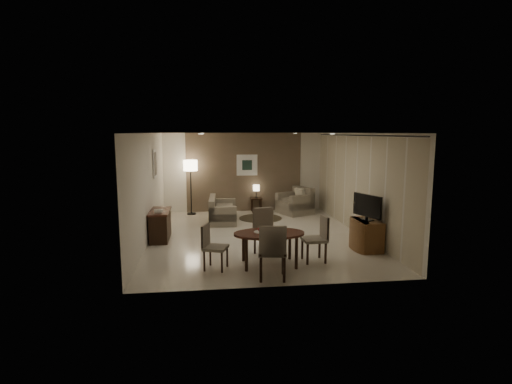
{
  "coord_description": "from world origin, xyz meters",
  "views": [
    {
      "loc": [
        -1.31,
        -10.17,
        2.72
      ],
      "look_at": [
        0.0,
        0.2,
        1.15
      ],
      "focal_mm": 28.0,
      "sensor_mm": 36.0,
      "label": 1
    }
  ],
  "objects": [
    {
      "name": "fruit_apple",
      "position": [
        -0.23,
        -2.27,
        0.75
      ],
      "size": [
        0.09,
        0.09,
        0.09
      ],
      "primitive_type": "sphere",
      "color": "#B1141C",
      "rests_on": "plate_a"
    },
    {
      "name": "plate_b",
      "position": [
        0.17,
        -2.37,
        0.69
      ],
      "size": [
        0.26,
        0.26,
        0.02
      ],
      "primitive_type": "cylinder",
      "color": "white",
      "rests_on": "dining_table"
    },
    {
      "name": "armchair",
      "position": [
        1.63,
        2.77,
        0.44
      ],
      "size": [
        1.26,
        1.28,
        0.87
      ],
      "primitive_type": null,
      "rotation": [
        0.0,
        0.0,
        -1.14
      ],
      "color": "gray",
      "rests_on": "floor"
    },
    {
      "name": "downlight_fr",
      "position": [
        1.4,
        1.8,
        2.69
      ],
      "size": [
        0.1,
        0.1,
        0.01
      ],
      "primitive_type": "cylinder",
      "color": "white",
      "rests_on": "ceiling"
    },
    {
      "name": "napkin",
      "position": [
        0.17,
        -2.37,
        0.72
      ],
      "size": [
        0.12,
        0.08,
        0.03
      ],
      "primitive_type": "cube",
      "color": "white",
      "rests_on": "plate_b"
    },
    {
      "name": "art_left_frame",
      "position": [
        -2.72,
        1.2,
        1.85
      ],
      "size": [
        0.03,
        0.6,
        0.8
      ],
      "primitive_type": "cube",
      "color": "silver",
      "rests_on": "wall_left"
    },
    {
      "name": "art_back_canvas",
      "position": [
        0.1,
        3.44,
        1.6
      ],
      "size": [
        0.34,
        0.01,
        0.34
      ],
      "primitive_type": "cube",
      "color": "#1C3327",
      "rests_on": "wall_back"
    },
    {
      "name": "flat_tv",
      "position": [
        2.38,
        -1.5,
        1.02
      ],
      "size": [
        0.36,
        0.85,
        0.6
      ],
      "primitive_type": null,
      "rotation": [
        0.0,
        0.0,
        0.35
      ],
      "color": "black",
      "rests_on": "tv_cabinet"
    },
    {
      "name": "taupe_accent",
      "position": [
        0.0,
        3.48,
        1.35
      ],
      "size": [
        3.96,
        0.03,
        2.7
      ],
      "primitive_type": "cube",
      "color": "brown",
      "rests_on": "wall_back"
    },
    {
      "name": "art_back_frame",
      "position": [
        0.1,
        3.46,
        1.6
      ],
      "size": [
        0.72,
        0.03,
        0.72
      ],
      "primitive_type": "cube",
      "color": "silver",
      "rests_on": "wall_back"
    },
    {
      "name": "downlight_nl",
      "position": [
        -1.4,
        -1.8,
        2.69
      ],
      "size": [
        0.1,
        0.1,
        0.01
      ],
      "primitive_type": "cylinder",
      "color": "white",
      "rests_on": "ceiling"
    },
    {
      "name": "plate_a",
      "position": [
        -0.23,
        -2.27,
        0.69
      ],
      "size": [
        0.26,
        0.26,
        0.02
      ],
      "primitive_type": "cylinder",
      "color": "white",
      "rests_on": "dining_table"
    },
    {
      "name": "room_shell",
      "position": [
        0.0,
        0.4,
        1.35
      ],
      "size": [
        5.5,
        7.0,
        2.7
      ],
      "color": "beige",
      "rests_on": "ground"
    },
    {
      "name": "downlight_nr",
      "position": [
        1.4,
        -1.8,
        2.69
      ],
      "size": [
        0.1,
        0.1,
        0.01
      ],
      "primitive_type": "cylinder",
      "color": "white",
      "rests_on": "ceiling"
    },
    {
      "name": "art_left_canvas",
      "position": [
        -2.71,
        1.2,
        1.85
      ],
      "size": [
        0.01,
        0.46,
        0.64
      ],
      "primitive_type": "cube",
      "color": "gray",
      "rests_on": "wall_left"
    },
    {
      "name": "chair_right",
      "position": [
        0.93,
        -2.2,
        0.49
      ],
      "size": [
        0.49,
        0.49,
        0.98
      ],
      "primitive_type": null,
      "rotation": [
        0.0,
        0.0,
        -1.53
      ],
      "color": "gray",
      "rests_on": "floor"
    },
    {
      "name": "chair_far",
      "position": [
        0.0,
        -1.67,
        0.52
      ],
      "size": [
        0.6,
        0.6,
        1.04
      ],
      "primitive_type": null,
      "rotation": [
        0.0,
        0.0,
        0.21
      ],
      "color": "gray",
      "rests_on": "floor"
    },
    {
      "name": "downlight_fl",
      "position": [
        -1.4,
        1.8,
        2.69
      ],
      "size": [
        0.1,
        0.1,
        0.01
      ],
      "primitive_type": "cylinder",
      "color": "white",
      "rests_on": "ceiling"
    },
    {
      "name": "round_rug",
      "position": [
        0.39,
        2.18,
        0.01
      ],
      "size": [
        1.36,
        1.36,
        0.01
      ],
      "primitive_type": "cylinder",
      "color": "#3F3323",
      "rests_on": "floor"
    },
    {
      "name": "side_table",
      "position": [
        0.39,
        3.25,
        0.24
      ],
      "size": [
        0.38,
        0.38,
        0.48
      ],
      "primitive_type": null,
      "color": "black",
      "rests_on": "floor"
    },
    {
      "name": "curtain_wall",
      "position": [
        2.68,
        0.0,
        1.32
      ],
      "size": [
        0.08,
        6.7,
        2.58
      ],
      "primitive_type": null,
      "color": "beige",
      "rests_on": "wall_right"
    },
    {
      "name": "chair_left",
      "position": [
        -1.14,
        -2.43,
        0.45
      ],
      "size": [
        0.56,
        0.56,
        0.9
      ],
      "primitive_type": null,
      "rotation": [
        0.0,
        0.0,
        1.23
      ],
      "color": "gray",
      "rests_on": "floor"
    },
    {
      "name": "table_lamp",
      "position": [
        0.39,
        3.25,
        0.73
      ],
      "size": [
        0.22,
        0.22,
        0.5
      ],
      "primitive_type": null,
      "color": "#FFEAC1",
      "rests_on": "side_table"
    },
    {
      "name": "sofa",
      "position": [
        -0.82,
        1.87,
        0.38
      ],
      "size": [
        1.65,
        0.88,
        0.76
      ],
      "primitive_type": null,
      "rotation": [
        0.0,
        0.0,
        1.52
      ],
      "color": "gray",
      "rests_on": "floor"
    },
    {
      "name": "curtain_rod",
      "position": [
        2.68,
        0.0,
        2.64
      ],
      "size": [
        0.03,
        6.8,
        0.03
      ],
      "primitive_type": "cylinder",
      "rotation": [
        1.57,
        0.0,
        0.0
      ],
      "color": "black",
      "rests_on": "wall_right"
    },
    {
      "name": "dining_table",
      "position": [
        -0.05,
        -2.32,
        0.34
      ],
      "size": [
        1.46,
        0.91,
        0.68
      ],
      "primitive_type": null,
      "color": "#4D2519",
      "rests_on": "floor"
    },
    {
      "name": "tv_cabinet",
      "position": [
        2.4,
        -1.5,
        0.35
      ],
      "size": [
        0.48,
        0.9,
        0.7
      ],
      "primitive_type": null,
      "color": "brown",
      "rests_on": "floor"
    },
    {
      "name": "floor_lamp",
      "position": [
        -1.81,
        3.1,
        0.91
      ],
      "size": [
        0.46,
        0.46,
        1.81
      ],
      "primitive_type": null,
      "color": "#FFE5B7",
      "rests_on": "floor"
    },
    {
      "name": "console_desk",
      "position": [
        -2.49,
        0.0,
        0.38
      ],
      "size": [
        0.48,
        1.2,
        0.75
      ],
      "primitive_type": null,
      "color": "#4D2519",
      "rests_on": "floor"
    },
    {
      "name": "chair_near",
      "position": [
        -0.11,
        -3.08,
        0.53
      ],
      "size": [
        0.58,
        0.58,
        1.06
      ],
      "primitive_type": null,
      "rotation": [
        0.0,
        0.0,
        3.01
      ],
      "color": "gray",
      "rests_on": "floor"
    },
    {
      "name": "telephone",
      "position": [
        -2.49,
        -0.3,
        0.8
      ],
      "size": [
        0.2,
        0.14,
        0.09
      ],
      "primitive_type": null,
      "color": "white",
      "rests_on": "console_desk"
    }
  ]
}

